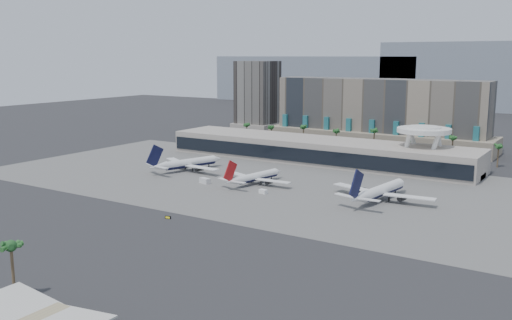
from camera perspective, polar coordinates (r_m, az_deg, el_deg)
The scene contains 15 objects.
ground at distance 217.56m, azimuth -7.02°, elevation -4.59°, with size 900.00×900.00×0.00m, color #232326.
apron_pad at distance 260.99m, azimuth 0.69°, elevation -1.98°, with size 260.00×130.00×0.06m, color #5B5B59.
mountain_ridge at distance 640.95m, azimuth 23.16°, elevation 7.24°, with size 680.00×60.00×70.00m.
hotel at distance 360.39m, azimuth 12.18°, elevation 3.93°, with size 140.00×30.00×42.00m.
office_tower at distance 429.51m, azimuth 0.16°, elevation 5.99°, with size 30.00×30.00×52.00m.
terminal at distance 306.89m, azimuth 6.11°, elevation 1.07°, with size 170.00×32.50×14.50m.
saucer_structure at distance 291.09m, azimuth 16.44°, elevation 2.57°, with size 26.00×26.00×21.89m.
palm_row at distance 335.08m, azimuth 9.89°, elevation 2.45°, with size 157.80×2.80×13.10m.
airliner_left at distance 282.80m, azimuth -6.88°, elevation -0.31°, with size 40.57×42.00×14.95m.
airliner_centre at distance 251.76m, azimuth -0.09°, elevation -1.69°, with size 35.61×36.94×12.83m.
airliner_right at distance 228.19m, azimuth 12.31°, elevation -3.03°, with size 43.43×44.94×15.54m.
service_vehicle_a at distance 253.86m, azimuth -5.14°, elevation -2.09°, with size 5.08×2.48×2.48m, color silver.
service_vehicle_b at distance 234.82m, azimuth 0.72°, elevation -3.17°, with size 3.36×1.92×1.73m, color white.
taxiway_sign at distance 201.59m, azimuth -8.80°, elevation -5.70°, with size 2.24×0.75×1.01m.
near_palm_b at distance 144.26m, azimuth -23.27°, elevation -8.45°, with size 6.00×6.00×14.35m.
Camera 1 is at (134.65, -161.45, 55.99)m, focal length 40.00 mm.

